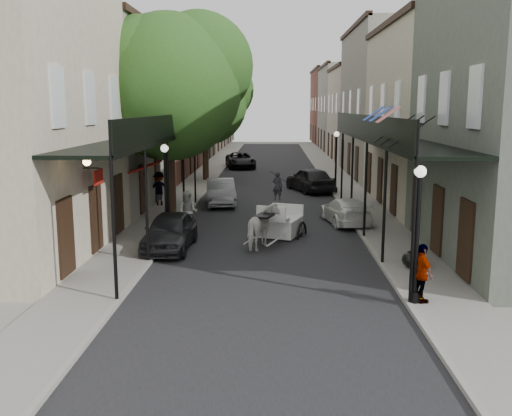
# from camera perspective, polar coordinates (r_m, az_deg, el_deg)

# --- Properties ---
(ground) EXTENTS (140.00, 140.00, 0.00)m
(ground) POSITION_cam_1_polar(r_m,az_deg,el_deg) (17.67, 0.76, -7.45)
(ground) COLOR gray
(ground) RESTS_ON ground
(road) EXTENTS (8.00, 90.00, 0.01)m
(road) POSITION_cam_1_polar(r_m,az_deg,el_deg) (37.22, 1.30, 1.91)
(road) COLOR black
(road) RESTS_ON ground
(sidewalk_left) EXTENTS (2.20, 90.00, 0.12)m
(sidewalk_left) POSITION_cam_1_polar(r_m,az_deg,el_deg) (37.59, -6.35, 2.02)
(sidewalk_left) COLOR gray
(sidewalk_left) RESTS_ON ground
(sidewalk_right) EXTENTS (2.20, 90.00, 0.12)m
(sidewalk_right) POSITION_cam_1_polar(r_m,az_deg,el_deg) (37.51, 8.97, 1.94)
(sidewalk_right) COLOR gray
(sidewalk_right) RESTS_ON ground
(building_row_left) EXTENTS (5.00, 80.00, 10.50)m
(building_row_left) POSITION_cam_1_polar(r_m,az_deg,el_deg) (47.67, -9.12, 9.92)
(building_row_left) COLOR beige
(building_row_left) RESTS_ON ground
(building_row_right) EXTENTS (5.00, 80.00, 10.50)m
(building_row_right) POSITION_cam_1_polar(r_m,az_deg,el_deg) (47.57, 12.00, 9.83)
(building_row_right) COLOR gray
(building_row_right) RESTS_ON ground
(gallery_left) EXTENTS (2.20, 18.05, 4.88)m
(gallery_left) POSITION_cam_1_polar(r_m,az_deg,el_deg) (24.39, -10.33, 6.96)
(gallery_left) COLOR black
(gallery_left) RESTS_ON sidewalk_left
(gallery_right) EXTENTS (2.20, 18.05, 4.88)m
(gallery_right) POSITION_cam_1_polar(r_m,az_deg,el_deg) (24.28, 12.54, 6.87)
(gallery_right) COLOR black
(gallery_right) RESTS_ON sidewalk_right
(tree_near) EXTENTS (7.31, 6.80, 9.63)m
(tree_near) POSITION_cam_1_polar(r_m,az_deg,el_deg) (27.41, -7.84, 12.46)
(tree_near) COLOR #382619
(tree_near) RESTS_ON sidewalk_left
(tree_far) EXTENTS (6.45, 6.00, 8.61)m
(tree_far) POSITION_cam_1_polar(r_m,az_deg,el_deg) (41.27, -4.63, 10.81)
(tree_far) COLOR #382619
(tree_far) RESTS_ON sidewalk_left
(lamppost_right_near) EXTENTS (0.32, 0.32, 3.71)m
(lamppost_right_near) POSITION_cam_1_polar(r_m,az_deg,el_deg) (15.67, 15.82, -2.37)
(lamppost_right_near) COLOR black
(lamppost_right_near) RESTS_ON sidewalk_right
(lamppost_left) EXTENTS (0.32, 0.32, 3.71)m
(lamppost_left) POSITION_cam_1_polar(r_m,az_deg,el_deg) (23.49, -9.02, 1.97)
(lamppost_left) COLOR black
(lamppost_left) RESTS_ON sidewalk_left
(lamppost_right_far) EXTENTS (0.32, 0.32, 3.71)m
(lamppost_right_far) POSITION_cam_1_polar(r_m,az_deg,el_deg) (35.20, 8.00, 4.69)
(lamppost_right_far) COLOR black
(lamppost_right_far) RESTS_ON sidewalk_right
(horse) EXTENTS (1.48, 2.14, 1.66)m
(horse) POSITION_cam_1_polar(r_m,az_deg,el_deg) (21.55, 0.73, -1.94)
(horse) COLOR silver
(horse) RESTS_ON ground
(carriage) EXTENTS (2.22, 2.75, 2.77)m
(carriage) POSITION_cam_1_polar(r_m,az_deg,el_deg) (23.90, 2.85, -0.15)
(carriage) COLOR black
(carriage) RESTS_ON ground
(pedestrian_walking) EXTENTS (1.02, 0.88, 1.80)m
(pedestrian_walking) POSITION_cam_1_polar(r_m,az_deg,el_deg) (24.40, -6.81, -0.41)
(pedestrian_walking) COLOR #A1A299
(pedestrian_walking) RESTS_ON ground
(pedestrian_sidewalk_left) EXTENTS (1.24, 0.84, 1.78)m
(pedestrian_sidewalk_left) POSITION_cam_1_polar(r_m,az_deg,el_deg) (30.84, -9.64, 1.94)
(pedestrian_sidewalk_left) COLOR gray
(pedestrian_sidewalk_left) RESTS_ON sidewalk_left
(pedestrian_sidewalk_right) EXTENTS (0.68, 1.02, 1.62)m
(pedestrian_sidewalk_right) POSITION_cam_1_polar(r_m,az_deg,el_deg) (15.99, 16.23, -6.29)
(pedestrian_sidewalk_right) COLOR gray
(pedestrian_sidewalk_right) RESTS_ON sidewalk_right
(car_left_near) EXTENTS (1.76, 4.17, 1.41)m
(car_left_near) POSITION_cam_1_polar(r_m,az_deg,el_deg) (21.70, -8.60, -2.31)
(car_left_near) COLOR black
(car_left_near) RESTS_ON ground
(car_left_mid) EXTENTS (2.06, 4.40, 1.39)m
(car_left_mid) POSITION_cam_1_polar(r_m,az_deg,el_deg) (31.32, -3.55, 1.61)
(car_left_mid) COLOR #95959A
(car_left_mid) RESTS_ON ground
(car_left_far) EXTENTS (3.07, 5.28, 1.38)m
(car_left_far) POSITION_cam_1_polar(r_m,az_deg,el_deg) (49.91, -1.57, 4.81)
(car_left_far) COLOR black
(car_left_far) RESTS_ON ground
(car_right_near) EXTENTS (2.28, 4.31, 1.19)m
(car_right_near) POSITION_cam_1_polar(r_m,az_deg,el_deg) (26.48, 8.92, -0.30)
(car_right_near) COLOR white
(car_right_near) RESTS_ON ground
(car_right_far) EXTENTS (3.29, 4.97, 1.57)m
(car_right_far) POSITION_cam_1_polar(r_m,az_deg,el_deg) (36.20, 5.42, 2.88)
(car_right_far) COLOR black
(car_right_far) RESTS_ON ground
(trash_bags) EXTENTS (0.94, 1.09, 0.58)m
(trash_bags) POSITION_cam_1_polar(r_m,az_deg,el_deg) (19.54, 15.58, -4.91)
(trash_bags) COLOR black
(trash_bags) RESTS_ON sidewalk_right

